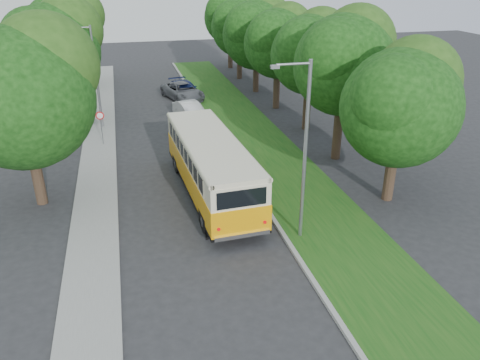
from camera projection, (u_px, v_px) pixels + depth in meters
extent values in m
plane|color=#29292B|center=(197.00, 222.00, 22.54)|extent=(120.00, 120.00, 0.00)
cube|color=gray|center=(243.00, 173.00, 27.71)|extent=(0.20, 70.00, 0.15)
cube|color=#174D14|center=(281.00, 169.00, 28.24)|extent=(4.50, 70.00, 0.13)
cube|color=gray|center=(97.00, 188.00, 25.84)|extent=(2.20, 70.00, 0.12)
cylinder|color=#332319|center=(391.00, 170.00, 24.10)|extent=(0.56, 0.56, 3.35)
sphere|color=#0E340C|center=(400.00, 108.00, 22.73)|extent=(5.85, 5.85, 5.85)
sphere|color=#0E340C|center=(415.00, 81.00, 22.98)|extent=(4.38, 4.38, 4.38)
sphere|color=#0E340C|center=(394.00, 98.00, 21.59)|extent=(4.09, 4.09, 4.09)
cylinder|color=#332319|center=(338.00, 126.00, 29.15)|extent=(0.56, 0.56, 4.26)
sphere|color=#0E340C|center=(344.00, 65.00, 27.57)|extent=(5.98, 5.98, 5.98)
sphere|color=#0E340C|center=(357.00, 42.00, 27.83)|extent=(4.49, 4.49, 4.49)
sphere|color=#0E340C|center=(336.00, 55.00, 26.40)|extent=(4.19, 4.19, 4.19)
cylinder|color=#332319|center=(307.00, 103.00, 34.57)|extent=(0.56, 0.56, 3.95)
sphere|color=#0E340C|center=(310.00, 55.00, 33.10)|extent=(5.61, 5.61, 5.61)
sphere|color=#0E340C|center=(321.00, 37.00, 33.34)|extent=(4.21, 4.21, 4.21)
sphere|color=#0E340C|center=(303.00, 47.00, 32.00)|extent=(3.92, 3.92, 3.92)
cylinder|color=#332319|center=(277.00, 86.00, 39.78)|extent=(0.56, 0.56, 3.86)
sphere|color=#0E340C|center=(278.00, 44.00, 38.32)|extent=(5.64, 5.64, 5.64)
sphere|color=#0E340C|center=(288.00, 28.00, 38.57)|extent=(4.23, 4.23, 4.23)
sphere|color=#0E340C|center=(271.00, 36.00, 37.22)|extent=(3.95, 3.95, 3.95)
cylinder|color=#332319|center=(256.00, 73.00, 45.10)|extent=(0.56, 0.56, 3.58)
sphere|color=#0E340C|center=(256.00, 35.00, 43.62)|extent=(6.36, 6.36, 6.36)
sphere|color=#0E340C|center=(266.00, 20.00, 43.89)|extent=(4.77, 4.77, 4.77)
sphere|color=#0E340C|center=(249.00, 28.00, 42.37)|extent=(4.45, 4.45, 4.45)
cylinder|color=#332319|center=(239.00, 61.00, 50.33)|extent=(0.56, 0.56, 3.68)
sphere|color=#0E340C|center=(239.00, 28.00, 48.88)|extent=(5.91, 5.91, 5.91)
sphere|color=#0E340C|center=(248.00, 15.00, 49.14)|extent=(4.43, 4.43, 4.43)
sphere|color=#0E340C|center=(233.00, 21.00, 47.72)|extent=(4.14, 4.14, 4.14)
cylinder|color=#332319|center=(230.00, 50.00, 55.62)|extent=(0.56, 0.56, 4.05)
sphere|color=#0E340C|center=(230.00, 18.00, 54.09)|extent=(5.97, 5.97, 5.97)
sphere|color=#0E340C|center=(237.00, 7.00, 54.35)|extent=(4.48, 4.48, 4.48)
sphere|color=#0E340C|center=(224.00, 12.00, 52.92)|extent=(4.18, 4.18, 4.18)
cylinder|color=#332319|center=(36.00, 171.00, 23.61)|extent=(0.56, 0.56, 3.68)
sphere|color=#0E340C|center=(22.00, 99.00, 22.06)|extent=(6.80, 6.80, 6.80)
sphere|color=#0E340C|center=(45.00, 66.00, 22.35)|extent=(5.10, 5.10, 5.10)
cylinder|color=#332319|center=(61.00, 100.00, 35.94)|extent=(0.56, 0.56, 3.68)
sphere|color=#0E340C|center=(53.00, 51.00, 34.38)|extent=(6.80, 6.80, 6.80)
sphere|color=#0E340C|center=(68.00, 30.00, 34.68)|extent=(5.10, 5.10, 5.10)
sphere|color=#0E340C|center=(35.00, 41.00, 33.05)|extent=(4.76, 4.76, 4.76)
cylinder|color=#332319|center=(72.00, 69.00, 46.50)|extent=(0.56, 0.56, 3.68)
sphere|color=#0E340C|center=(67.00, 31.00, 44.95)|extent=(6.80, 6.80, 6.80)
sphere|color=#0E340C|center=(78.00, 15.00, 45.24)|extent=(5.10, 5.10, 5.10)
sphere|color=#0E340C|center=(53.00, 22.00, 43.61)|extent=(4.76, 4.76, 4.76)
cylinder|color=gray|center=(305.00, 156.00, 19.62)|extent=(0.16, 0.16, 8.00)
cylinder|color=gray|center=(294.00, 64.00, 17.85)|extent=(1.40, 0.10, 0.10)
cube|color=gray|center=(275.00, 67.00, 17.72)|extent=(0.35, 0.16, 0.14)
cylinder|color=gray|center=(97.00, 79.00, 34.02)|extent=(0.16, 0.16, 7.50)
cylinder|color=gray|center=(80.00, 27.00, 32.36)|extent=(1.40, 0.10, 0.10)
cube|color=gray|center=(68.00, 29.00, 32.22)|extent=(0.35, 0.16, 0.14)
cylinder|color=gray|center=(102.00, 128.00, 31.57)|extent=(0.06, 0.06, 2.50)
cone|color=red|center=(100.00, 116.00, 31.16)|extent=(0.56, 0.02, 0.56)
cone|color=white|center=(100.00, 116.00, 31.14)|extent=(0.40, 0.02, 0.40)
imported|color=#B4B4B9|center=(186.00, 128.00, 33.34)|extent=(2.25, 4.48, 1.46)
imported|color=silver|center=(190.00, 111.00, 37.10)|extent=(2.46, 4.58, 1.43)
imported|color=#121E50|center=(185.00, 89.00, 43.81)|extent=(2.89, 5.13, 1.40)
imported|color=slate|center=(183.00, 91.00, 42.86)|extent=(3.96, 5.89, 1.50)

